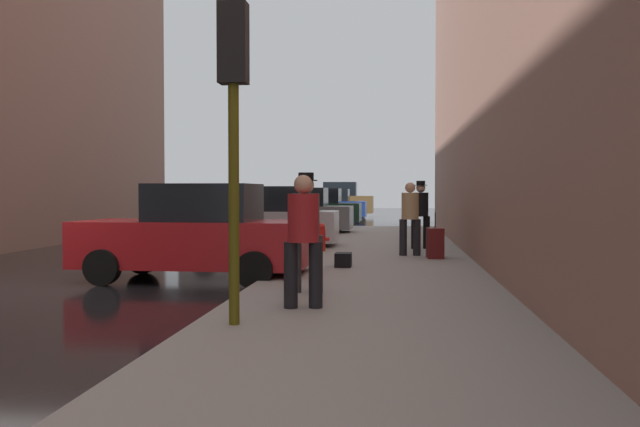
% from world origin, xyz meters
% --- Properties ---
extents(ground_plane, '(120.00, 120.00, 0.00)m').
position_xyz_m(ground_plane, '(0.00, 0.00, 0.00)').
color(ground_plane, black).
extents(sidewalk, '(4.00, 40.00, 0.15)m').
position_xyz_m(sidewalk, '(6.00, 0.00, 0.07)').
color(sidewalk, gray).
rests_on(sidewalk, ground_plane).
extents(parked_red_hatchback, '(4.27, 2.18, 1.79)m').
position_xyz_m(parked_red_hatchback, '(2.65, 1.75, 0.85)').
color(parked_red_hatchback, '#B2191E').
rests_on(parked_red_hatchback, ground_plane).
extents(parked_silver_sedan, '(4.22, 2.09, 1.79)m').
position_xyz_m(parked_silver_sedan, '(2.65, 8.44, 0.85)').
color(parked_silver_sedan, '#B7BABF').
rests_on(parked_silver_sedan, ground_plane).
extents(parked_gray_coupe, '(4.23, 2.12, 1.79)m').
position_xyz_m(parked_gray_coupe, '(2.65, 15.21, 0.85)').
color(parked_gray_coupe, slate).
rests_on(parked_gray_coupe, ground_plane).
extents(parked_dark_green_sedan, '(4.23, 2.11, 1.79)m').
position_xyz_m(parked_dark_green_sedan, '(2.65, 21.94, 0.85)').
color(parked_dark_green_sedan, '#193828').
rests_on(parked_dark_green_sedan, ground_plane).
extents(parked_blue_sedan, '(4.21, 2.08, 1.79)m').
position_xyz_m(parked_blue_sedan, '(2.65, 28.20, 0.85)').
color(parked_blue_sedan, navy).
rests_on(parked_blue_sedan, ground_plane).
extents(parked_bronze_suv, '(4.60, 2.06, 2.25)m').
position_xyz_m(parked_bronze_suv, '(2.65, 34.42, 1.03)').
color(parked_bronze_suv, brown).
rests_on(parked_bronze_suv, ground_plane).
extents(fire_hydrant, '(0.42, 0.22, 0.70)m').
position_xyz_m(fire_hydrant, '(4.45, 6.70, 0.50)').
color(fire_hydrant, red).
rests_on(fire_hydrant, sidewalk).
extents(traffic_light, '(0.32, 0.32, 3.60)m').
position_xyz_m(traffic_light, '(4.50, -3.22, 2.76)').
color(traffic_light, '#514C0F').
rests_on(traffic_light, sidewalk).
extents(pedestrian_in_tan_coat, '(0.51, 0.43, 1.71)m').
position_xyz_m(pedestrian_in_tan_coat, '(6.65, 5.69, 1.10)').
color(pedestrian_in_tan_coat, black).
rests_on(pedestrian_in_tan_coat, sidewalk).
extents(pedestrian_in_red_jacket, '(0.52, 0.46, 1.71)m').
position_xyz_m(pedestrian_in_red_jacket, '(5.13, -2.02, 1.10)').
color(pedestrian_in_red_jacket, black).
rests_on(pedestrian_in_red_jacket, sidewalk).
extents(pedestrian_with_fedora, '(0.53, 0.48, 1.78)m').
position_xyz_m(pedestrian_with_fedora, '(6.96, 7.71, 1.14)').
color(pedestrian_with_fedora, black).
rests_on(pedestrian_with_fedora, sidewalk).
extents(pedestrian_with_beanie, '(0.50, 0.41, 1.78)m').
position_xyz_m(pedestrian_with_beanie, '(4.99, -0.61, 1.14)').
color(pedestrian_with_beanie, '#333338').
rests_on(pedestrian_with_beanie, sidewalk).
extents(rolling_suitcase, '(0.39, 0.58, 1.04)m').
position_xyz_m(rolling_suitcase, '(7.19, 5.11, 0.49)').
color(rolling_suitcase, '#591414').
rests_on(rolling_suitcase, sidewalk).
extents(duffel_bag, '(0.32, 0.44, 0.28)m').
position_xyz_m(duffel_bag, '(5.28, 3.01, 0.29)').
color(duffel_bag, black).
rests_on(duffel_bag, sidewalk).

